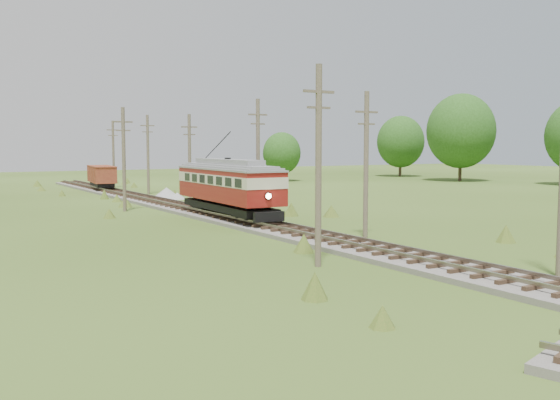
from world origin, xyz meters
TOP-DOWN VIEW (x-y plane):
  - railbed_main at (0.00, 34.00)m, footprint 3.60×96.00m
  - streetcar at (-0.00, 29.72)m, footprint 3.55×13.02m
  - gondola at (-0.00, 63.95)m, footprint 3.33×7.81m
  - gravel_pile at (3.00, 49.76)m, footprint 3.26×3.45m
  - utility_pole_r_2 at (3.30, 18.00)m, footprint 1.60×0.30m
  - utility_pole_r_3 at (3.20, 31.00)m, footprint 1.60×0.30m
  - utility_pole_r_4 at (3.00, 44.00)m, footprint 1.60×0.30m
  - utility_pole_r_5 at (3.40, 57.00)m, footprint 1.60×0.30m
  - utility_pole_r_6 at (3.20, 70.00)m, footprint 1.60×0.30m
  - utility_pole_l_a at (-4.20, 12.00)m, footprint 1.60×0.30m
  - utility_pole_l_b at (-4.50, 40.00)m, footprint 1.60×0.30m
  - tree_right_4 at (54.00, 58.00)m, footprint 10.50×10.50m
  - tree_right_5 at (56.00, 74.00)m, footprint 8.40×8.40m
  - tree_mid_b at (30.00, 72.00)m, footprint 5.88×5.88m

SIDE VIEW (x-z plane):
  - railbed_main at x=0.00m, z-range -0.09..0.48m
  - gravel_pile at x=3.00m, z-range -0.04..1.15m
  - gondola at x=0.00m, z-range 0.66..3.18m
  - streetcar at x=0.00m, z-range -0.23..5.68m
  - utility_pole_r_4 at x=3.00m, z-range 0.12..8.52m
  - tree_mid_b at x=30.00m, z-range 0.54..8.12m
  - utility_pole_r_2 at x=3.30m, z-range 0.12..8.72m
  - utility_pole_l_b at x=-4.50m, z-range 0.12..8.72m
  - utility_pole_r_6 at x=3.20m, z-range 0.12..8.82m
  - utility_pole_r_5 at x=3.40m, z-range 0.13..9.03m
  - utility_pole_r_3 at x=3.20m, z-range 0.13..9.13m
  - utility_pole_l_a at x=-4.20m, z-range 0.13..9.13m
  - tree_right_5 at x=56.00m, z-range 0.78..11.60m
  - tree_right_4 at x=54.00m, z-range 0.98..14.51m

